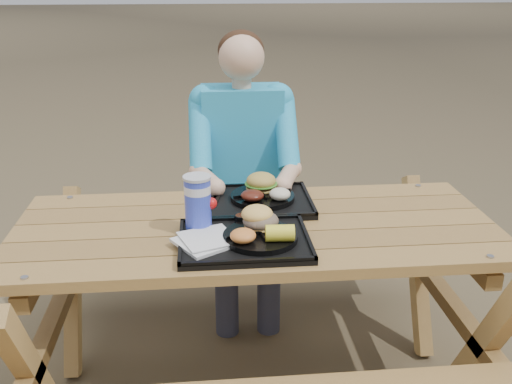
{
  "coord_description": "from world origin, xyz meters",
  "views": [
    {
      "loc": [
        -0.18,
        -1.94,
        1.64
      ],
      "look_at": [
        0.0,
        0.0,
        0.88
      ],
      "focal_mm": 40.0,
      "sensor_mm": 36.0,
      "label": 1
    }
  ],
  "objects": [
    {
      "name": "potato_salad",
      "position": [
        0.11,
        0.14,
        0.81
      ],
      "size": [
        0.08,
        0.08,
        0.05
      ],
      "primitive_type": "ellipsoid",
      "color": "beige",
      "rests_on": "plate_far"
    },
    {
      "name": "picnic_table",
      "position": [
        0.0,
        0.0,
        0.38
      ],
      "size": [
        1.8,
        1.49,
        0.75
      ],
      "primitive_type": null,
      "color": "#999999",
      "rests_on": "ground"
    },
    {
      "name": "mac_cheese",
      "position": [
        -0.06,
        -0.22,
        0.81
      ],
      "size": [
        0.09,
        0.09,
        0.04
      ],
      "primitive_type": "ellipsoid",
      "color": "orange",
      "rests_on": "plate_near"
    },
    {
      "name": "plate_near",
      "position": [
        -0.0,
        -0.17,
        0.78
      ],
      "size": [
        0.26,
        0.26,
        0.02
      ],
      "primitive_type": "cylinder",
      "color": "black",
      "rests_on": "tray_near"
    },
    {
      "name": "baked_beans",
      "position": [
        -0.0,
        0.14,
        0.81
      ],
      "size": [
        0.09,
        0.09,
        0.04
      ],
      "primitive_type": "ellipsoid",
      "color": "#531B10",
      "rests_on": "plate_far"
    },
    {
      "name": "condiment_mustard",
      "position": [
        -0.01,
        -0.03,
        0.79
      ],
      "size": [
        0.06,
        0.06,
        0.03
      ],
      "primitive_type": "cylinder",
      "color": "yellow",
      "rests_on": "tray_near"
    },
    {
      "name": "tray_far",
      "position": [
        0.02,
        0.19,
        0.76
      ],
      "size": [
        0.45,
        0.35,
        0.02
      ],
      "primitive_type": "cube",
      "color": "black",
      "rests_on": "picnic_table"
    },
    {
      "name": "plate_far",
      "position": [
        0.05,
        0.2,
        0.78
      ],
      "size": [
        0.26,
        0.26,
        0.02
      ],
      "primitive_type": "cylinder",
      "color": "black",
      "rests_on": "tray_far"
    },
    {
      "name": "cutlery_far",
      "position": [
        -0.14,
        0.21,
        0.77
      ],
      "size": [
        0.06,
        0.15,
        0.01
      ],
      "primitive_type": "cube",
      "rotation": [
        0.0,
        0.0,
        -0.23
      ],
      "color": "black",
      "rests_on": "tray_far"
    },
    {
      "name": "tray_near",
      "position": [
        -0.06,
        -0.16,
        0.76
      ],
      "size": [
        0.45,
        0.35,
        0.02
      ],
      "primitive_type": "cube",
      "color": "black",
      "rests_on": "picnic_table"
    },
    {
      "name": "condiment_bbq",
      "position": [
        -0.06,
        -0.03,
        0.79
      ],
      "size": [
        0.05,
        0.05,
        0.03
      ],
      "primitive_type": "cylinder",
      "color": "#341205",
      "rests_on": "tray_near"
    },
    {
      "name": "soda_cup",
      "position": [
        -0.21,
        -0.06,
        0.86
      ],
      "size": [
        0.09,
        0.09,
        0.19
      ],
      "primitive_type": "cylinder",
      "color": "#192EBF",
      "rests_on": "tray_near"
    },
    {
      "name": "napkin_stack",
      "position": [
        -0.19,
        -0.18,
        0.78
      ],
      "size": [
        0.25,
        0.25,
        0.02
      ],
      "primitive_type": "cube",
      "rotation": [
        0.0,
        0.0,
        0.56
      ],
      "color": "silver",
      "rests_on": "tray_near"
    },
    {
      "name": "burger",
      "position": [
        0.04,
        0.25,
        0.85
      ],
      "size": [
        0.12,
        0.12,
        0.11
      ],
      "primitive_type": null,
      "color": "gold",
      "rests_on": "plate_far"
    },
    {
      "name": "corn_cob",
      "position": [
        0.06,
        -0.23,
        0.82
      ],
      "size": [
        0.1,
        0.1,
        0.06
      ],
      "primitive_type": null,
      "rotation": [
        0.0,
        0.0,
        -0.05
      ],
      "color": "#FFEF35",
      "rests_on": "plate_near"
    },
    {
      "name": "diner",
      "position": [
        -0.0,
        0.7,
        0.64
      ],
      "size": [
        0.48,
        0.84,
        1.28
      ],
      "primitive_type": null,
      "color": "teal",
      "rests_on": "ground"
    },
    {
      "name": "sandwich",
      "position": [
        0.01,
        -0.11,
        0.85
      ],
      "size": [
        0.12,
        0.12,
        0.12
      ],
      "primitive_type": null,
      "color": "#F7BC57",
      "rests_on": "plate_near"
    }
  ]
}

